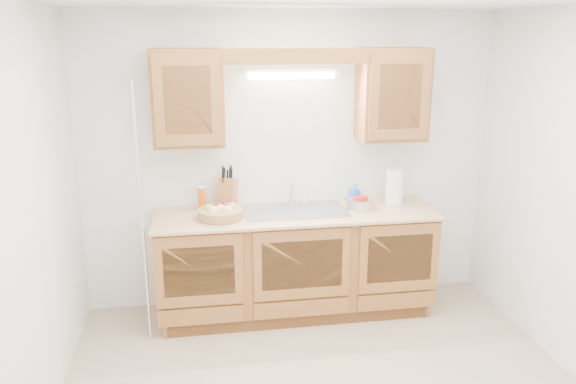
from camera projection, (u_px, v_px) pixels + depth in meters
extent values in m
cube|color=white|center=(290.00, 162.00, 4.80)|extent=(3.50, 0.02, 2.50)
cube|color=white|center=(430.00, 349.00, 1.95)|extent=(3.50, 0.02, 2.50)
cube|color=white|center=(22.00, 232.00, 3.10)|extent=(0.02, 3.00, 2.50)
cube|color=#9F5F2E|center=(295.00, 263.00, 4.73)|extent=(2.20, 0.60, 0.86)
cube|color=tan|center=(296.00, 214.00, 4.60)|extent=(2.30, 0.63, 0.04)
cube|color=#9F5F2E|center=(188.00, 98.00, 4.36)|extent=(0.55, 0.33, 0.75)
cube|color=#9F5F2E|center=(392.00, 94.00, 4.61)|extent=(0.55, 0.33, 0.75)
cube|color=#9F5F2E|center=(296.00, 56.00, 4.26)|extent=(2.20, 0.05, 0.12)
cylinder|color=white|center=(292.00, 76.00, 4.50)|extent=(0.70, 0.05, 0.05)
cube|color=white|center=(291.00, 72.00, 4.52)|extent=(0.76, 0.06, 0.05)
cube|color=#9E9EA3|center=(295.00, 211.00, 4.61)|extent=(0.84, 0.46, 0.01)
cube|color=#9E9EA3|center=(270.00, 222.00, 4.60)|extent=(0.39, 0.40, 0.16)
cube|color=#9E9EA3|center=(320.00, 219.00, 4.67)|extent=(0.39, 0.40, 0.16)
cylinder|color=silver|center=(291.00, 202.00, 4.80)|extent=(0.06, 0.06, 0.04)
cylinder|color=silver|center=(291.00, 193.00, 4.77)|extent=(0.02, 0.02, 0.16)
cylinder|color=silver|center=(292.00, 184.00, 4.70)|extent=(0.02, 0.12, 0.02)
cylinder|color=white|center=(305.00, 197.00, 4.80)|extent=(0.03, 0.03, 0.12)
cylinder|color=silver|center=(142.00, 217.00, 4.14)|extent=(0.03, 0.03, 2.00)
cube|color=white|center=(395.00, 169.00, 4.96)|extent=(0.08, 0.01, 0.12)
cylinder|color=#B18547|center=(221.00, 213.00, 4.43)|extent=(0.39, 0.39, 0.07)
sphere|color=#D8C67F|center=(213.00, 211.00, 4.37)|extent=(0.09, 0.09, 0.09)
sphere|color=#D8C67F|center=(227.00, 211.00, 4.38)|extent=(0.09, 0.09, 0.09)
sphere|color=tan|center=(232.00, 208.00, 4.47)|extent=(0.08, 0.08, 0.08)
sphere|color=#A71413|center=(218.00, 208.00, 4.47)|extent=(0.08, 0.08, 0.08)
sphere|color=#72A53F|center=(208.00, 209.00, 4.43)|extent=(0.08, 0.08, 0.08)
sphere|color=#D8C67F|center=(221.00, 210.00, 4.41)|extent=(0.09, 0.09, 0.09)
sphere|color=#A71413|center=(224.00, 206.00, 4.51)|extent=(0.08, 0.08, 0.08)
cube|color=#9F5F2E|center=(228.00, 193.00, 4.67)|extent=(0.18, 0.24, 0.28)
cylinder|color=black|center=(223.00, 177.00, 4.61)|extent=(0.03, 0.04, 0.10)
cylinder|color=black|center=(227.00, 176.00, 4.61)|extent=(0.03, 0.04, 0.10)
cylinder|color=black|center=(232.00, 176.00, 4.62)|extent=(0.03, 0.04, 0.10)
cylinder|color=black|center=(224.00, 174.00, 4.65)|extent=(0.03, 0.04, 0.10)
cylinder|color=black|center=(230.00, 173.00, 4.66)|extent=(0.03, 0.04, 0.10)
cylinder|color=black|center=(223.00, 172.00, 4.68)|extent=(0.03, 0.04, 0.10)
cylinder|color=black|center=(231.00, 171.00, 4.69)|extent=(0.03, 0.04, 0.10)
cylinder|color=orange|center=(202.00, 199.00, 4.62)|extent=(0.08, 0.08, 0.19)
cylinder|color=white|center=(202.00, 187.00, 4.60)|extent=(0.07, 0.07, 0.01)
imported|color=blue|center=(354.00, 193.00, 4.81)|extent=(0.10, 0.10, 0.17)
cube|color=#CC333F|center=(351.00, 200.00, 4.92)|extent=(0.12, 0.10, 0.01)
cube|color=green|center=(351.00, 199.00, 4.92)|extent=(0.12, 0.10, 0.02)
cylinder|color=silver|center=(393.00, 204.00, 4.78)|extent=(0.18, 0.18, 0.01)
cylinder|color=silver|center=(394.00, 185.00, 4.74)|extent=(0.02, 0.02, 0.35)
cylinder|color=white|center=(394.00, 187.00, 4.74)|extent=(0.17, 0.17, 0.30)
sphere|color=silver|center=(395.00, 165.00, 4.69)|extent=(0.02, 0.02, 0.02)
cylinder|color=silver|center=(360.00, 204.00, 4.66)|extent=(0.30, 0.30, 0.09)
sphere|color=#A71413|center=(357.00, 199.00, 4.65)|extent=(0.06, 0.06, 0.06)
sphere|color=#A71413|center=(362.00, 198.00, 4.67)|extent=(0.06, 0.06, 0.06)
sphere|color=#A71413|center=(361.00, 200.00, 4.63)|extent=(0.06, 0.06, 0.06)
sphere|color=#A71413|center=(365.00, 199.00, 4.64)|extent=(0.06, 0.06, 0.06)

